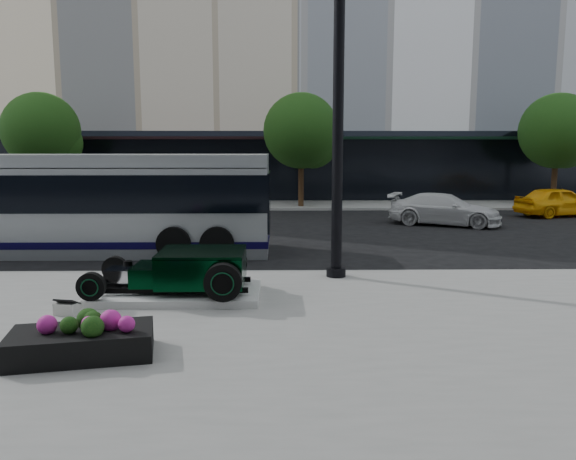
{
  "coord_description": "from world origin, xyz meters",
  "views": [
    {
      "loc": [
        -0.1,
        -15.59,
        3.17
      ],
      "look_at": [
        0.1,
        -2.48,
        1.2
      ],
      "focal_mm": 35.0,
      "sensor_mm": 36.0,
      "label": 1
    }
  ],
  "objects_px": {
    "flower_planter": "(82,341)",
    "white_sedan": "(445,209)",
    "transit_bus": "(67,203)",
    "lamppost": "(338,110)",
    "hot_rod": "(192,269)",
    "yellow_taxi": "(558,202)"
  },
  "relations": [
    {
      "from": "flower_planter",
      "to": "transit_bus",
      "type": "distance_m",
      "value": 9.53
    },
    {
      "from": "lamppost",
      "to": "transit_bus",
      "type": "relative_size",
      "value": 0.69
    },
    {
      "from": "hot_rod",
      "to": "yellow_taxi",
      "type": "xyz_separation_m",
      "value": [
        14.43,
        13.95,
        -0.03
      ]
    },
    {
      "from": "lamppost",
      "to": "transit_bus",
      "type": "height_order",
      "value": "lamppost"
    },
    {
      "from": "lamppost",
      "to": "yellow_taxi",
      "type": "bearing_deg",
      "value": 47.09
    },
    {
      "from": "transit_bus",
      "to": "yellow_taxi",
      "type": "distance_m",
      "value": 20.77
    },
    {
      "from": "hot_rod",
      "to": "transit_bus",
      "type": "bearing_deg",
      "value": 129.36
    },
    {
      "from": "transit_bus",
      "to": "yellow_taxi",
      "type": "relative_size",
      "value": 3.08
    },
    {
      "from": "yellow_taxi",
      "to": "transit_bus",
      "type": "bearing_deg",
      "value": 99.6
    },
    {
      "from": "lamppost",
      "to": "flower_planter",
      "type": "xyz_separation_m",
      "value": [
        -4.22,
        -5.06,
        -3.62
      ]
    },
    {
      "from": "lamppost",
      "to": "white_sedan",
      "type": "distance_m",
      "value": 11.37
    },
    {
      "from": "flower_planter",
      "to": "yellow_taxi",
      "type": "bearing_deg",
      "value": 47.96
    },
    {
      "from": "flower_planter",
      "to": "yellow_taxi",
      "type": "distance_m",
      "value": 23.2
    },
    {
      "from": "lamppost",
      "to": "flower_planter",
      "type": "distance_m",
      "value": 7.52
    },
    {
      "from": "lamppost",
      "to": "transit_bus",
      "type": "distance_m",
      "value": 8.89
    },
    {
      "from": "white_sedan",
      "to": "yellow_taxi",
      "type": "bearing_deg",
      "value": -41.45
    },
    {
      "from": "flower_planter",
      "to": "white_sedan",
      "type": "bearing_deg",
      "value": 56.64
    },
    {
      "from": "transit_bus",
      "to": "yellow_taxi",
      "type": "bearing_deg",
      "value": 23.92
    },
    {
      "from": "flower_planter",
      "to": "transit_bus",
      "type": "height_order",
      "value": "transit_bus"
    },
    {
      "from": "flower_planter",
      "to": "hot_rod",
      "type": "bearing_deg",
      "value": 71.42
    },
    {
      "from": "hot_rod",
      "to": "transit_bus",
      "type": "xyz_separation_m",
      "value": [
        -4.54,
        5.53,
        0.79
      ]
    },
    {
      "from": "transit_bus",
      "to": "white_sedan",
      "type": "relative_size",
      "value": 2.76
    }
  ]
}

